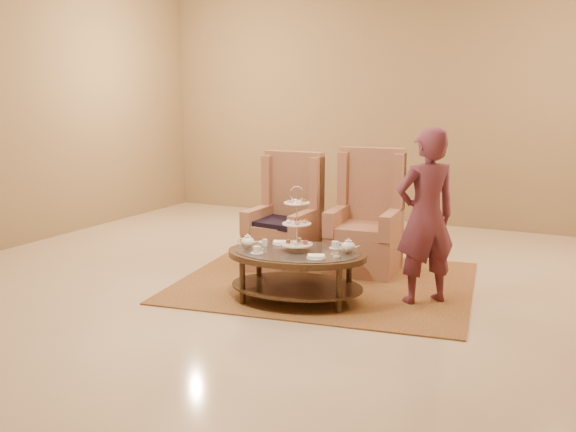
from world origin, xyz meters
The scene contains 8 objects.
ground centered at (0.00, 0.00, 0.00)m, with size 8.00×8.00×0.00m, color beige.
ceiling centered at (0.00, 0.00, 0.00)m, with size 8.00×8.00×0.02m, color silver.
wall_back centered at (0.00, 4.00, 1.75)m, with size 8.00×0.04×3.50m, color olive.
rug centered at (0.21, 0.49, 0.01)m, with size 3.26×2.84×0.02m.
tea_table centered at (0.19, -0.20, 0.40)m, with size 1.46×1.13×1.11m.
armchair_left centered at (-0.45, 0.90, 0.44)m, with size 0.70×0.73×1.30m.
armchair_right centered at (0.42, 1.14, 0.45)m, with size 0.79×0.81×1.35m.
person centered at (1.28, 0.29, 0.83)m, with size 0.71×0.70×1.65m.
Camera 1 is at (2.66, -5.47, 1.95)m, focal length 40.00 mm.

